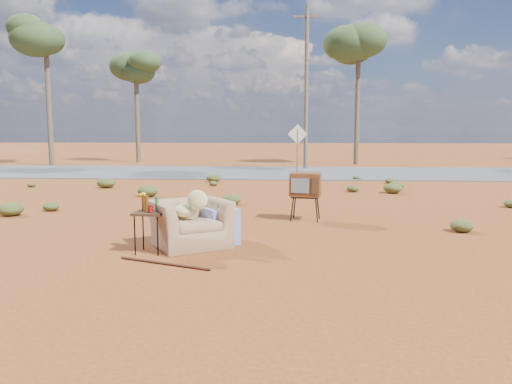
{
  "coord_description": "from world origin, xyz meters",
  "views": [
    {
      "loc": [
        1.16,
        -7.89,
        1.95
      ],
      "look_at": [
        0.55,
        1.34,
        0.8
      ],
      "focal_mm": 35.0,
      "sensor_mm": 36.0,
      "label": 1
    }
  ],
  "objects": [
    {
      "name": "scrub_patch",
      "position": [
        -0.82,
        4.41,
        0.14
      ],
      "size": [
        17.49,
        8.07,
        0.33
      ],
      "color": "#4D5425",
      "rests_on": "ground"
    },
    {
      "name": "highway",
      "position": [
        0.0,
        15.0,
        0.02
      ],
      "size": [
        140.0,
        7.0,
        0.04
      ],
      "primitive_type": "cube",
      "color": "#565659",
      "rests_on": "ground"
    },
    {
      "name": "side_table",
      "position": [
        -1.07,
        -0.19,
        0.69
      ],
      "size": [
        0.49,
        0.49,
        0.94
      ],
      "rotation": [
        0.0,
        0.0,
        -0.06
      ],
      "color": "#3C2615",
      "rests_on": "ground"
    },
    {
      "name": "eucalyptus_left",
      "position": [
        -12.0,
        19.0,
        6.92
      ],
      "size": [
        3.2,
        3.2,
        8.1
      ],
      "color": "brown",
      "rests_on": "ground"
    },
    {
      "name": "rusty_bar",
      "position": [
        -0.64,
        -0.92,
        0.02
      ],
      "size": [
        1.47,
        0.62,
        0.04
      ],
      "primitive_type": "cylinder",
      "rotation": [
        0.0,
        1.57,
        -0.38
      ],
      "color": "#4C2414",
      "rests_on": "ground"
    },
    {
      "name": "eucalyptus_near_left",
      "position": [
        -8.0,
        22.0,
        5.45
      ],
      "size": [
        3.2,
        3.2,
        6.6
      ],
      "color": "brown",
      "rests_on": "ground"
    },
    {
      "name": "utility_pole_center",
      "position": [
        2.0,
        17.5,
        4.15
      ],
      "size": [
        1.4,
        0.2,
        8.0
      ],
      "color": "brown",
      "rests_on": "ground"
    },
    {
      "name": "eucalyptus_center",
      "position": [
        5.0,
        21.0,
        6.43
      ],
      "size": [
        3.2,
        3.2,
        7.6
      ],
      "color": "brown",
      "rests_on": "ground"
    },
    {
      "name": "ground",
      "position": [
        0.0,
        0.0,
        0.0
      ],
      "size": [
        140.0,
        140.0,
        0.0
      ],
      "primitive_type": "plane",
      "color": "#92481D",
      "rests_on": "ground"
    },
    {
      "name": "armchair",
      "position": [
        -0.4,
        0.31,
        0.49
      ],
      "size": [
        1.55,
        1.51,
        1.05
      ],
      "rotation": [
        0.0,
        0.0,
        0.56
      ],
      "color": "#977352",
      "rests_on": "ground"
    },
    {
      "name": "tv_unit",
      "position": [
        1.52,
        2.84,
        0.77
      ],
      "size": [
        0.71,
        0.6,
        1.03
      ],
      "rotation": [
        0.0,
        0.0,
        -0.14
      ],
      "color": "black",
      "rests_on": "ground"
    },
    {
      "name": "road_sign",
      "position": [
        1.5,
        12.0,
        1.5
      ],
      "size": [
        0.78,
        0.06,
        2.19
      ],
      "color": "brown",
      "rests_on": "ground"
    }
  ]
}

